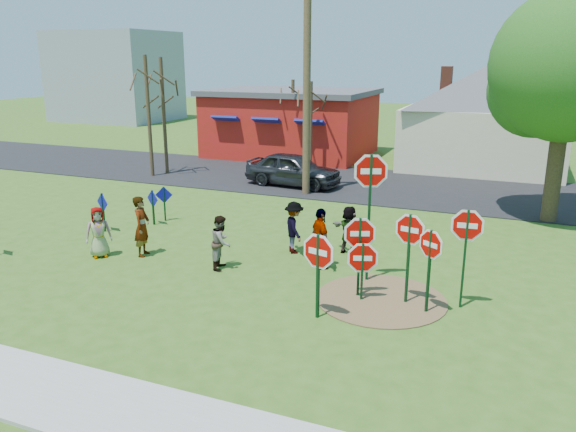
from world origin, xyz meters
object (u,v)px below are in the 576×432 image
person_a (98,232)px  suv (293,169)px  stop_sign_d (467,234)px  person_b (142,226)px  utility_pole (307,68)px  stop_sign_a (318,258)px  stop_sign_c (409,238)px  leafy_tree (571,74)px  stop_sign_b (370,185)px

person_a → suv: size_ratio=0.34×
stop_sign_d → person_b: (-9.22, 0.17, -0.92)m
suv → utility_pole: bearing=-133.6°
stop_sign_d → person_b: 9.27m
stop_sign_a → stop_sign_c: 2.34m
stop_sign_a → utility_pole: size_ratio=0.21×
person_b → leafy_tree: leafy_tree is taller
stop_sign_c → stop_sign_d: size_ratio=0.93×
stop_sign_b → utility_pole: (-4.91, 8.51, 2.72)m
stop_sign_b → person_a: stop_sign_b is taller
utility_pole → leafy_tree: size_ratio=1.25×
stop_sign_b → person_a: size_ratio=2.33×
utility_pole → stop_sign_a: bearing=-68.2°
person_a → person_b: (1.12, 0.60, 0.15)m
utility_pole → suv: bearing=130.6°
leafy_tree → person_a: bearing=-144.1°
stop_sign_a → utility_pole: 12.56m
stop_sign_a → stop_sign_c: size_ratio=0.91×
person_a → utility_pole: utility_pole is taller
stop_sign_a → person_b: bearing=177.4°
stop_sign_c → suv: (-7.26, 10.83, -0.85)m
leafy_tree → stop_sign_b: bearing=-121.2°
person_b → utility_pole: bearing=-26.2°
stop_sign_a → person_b: size_ratio=1.18×
stop_sign_c → person_a: 9.13m
person_a → leafy_tree: bearing=-9.4°
stop_sign_d → stop_sign_c: bearing=-175.2°
stop_sign_b → person_a: bearing=167.1°
leafy_tree → stop_sign_a: bearing=-116.7°
stop_sign_d → person_b: bearing=172.6°
person_a → utility_pole: bearing=27.8°
stop_sign_a → person_b: 6.57m
stop_sign_b → stop_sign_d: bearing=-39.0°
stop_sign_a → leafy_tree: bearing=78.4°
stop_sign_a → leafy_tree: leafy_tree is taller
stop_sign_a → utility_pole: (-4.43, 11.09, 3.89)m
person_a → stop_sign_d: bearing=-43.0°
stop_sign_a → stop_sign_b: (0.48, 2.59, 1.17)m
stop_sign_b → suv: bearing=99.9°
stop_sign_c → suv: bearing=138.0°
stop_sign_b → utility_pole: utility_pole is taller
stop_sign_c → stop_sign_a: bearing=-123.7°
stop_sign_c → person_a: stop_sign_c is taller
stop_sign_a → suv: stop_sign_a is taller
stop_sign_d → stop_sign_a: bearing=-155.1°
stop_sign_c → person_b: bearing=-168.9°
person_b → utility_pole: utility_pole is taller
person_a → suv: 11.16m
stop_sign_d → suv: stop_sign_d is taller
stop_sign_d → suv: size_ratio=0.57×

